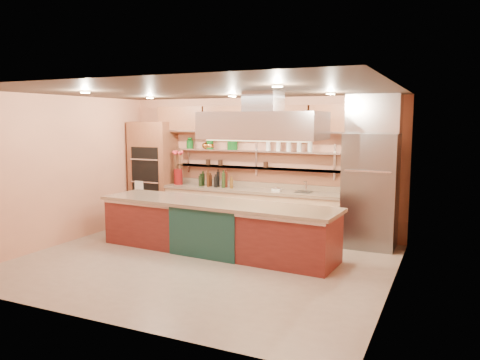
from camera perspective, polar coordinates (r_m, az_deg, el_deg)
The scene contains 21 objects.
floor at distance 7.88m, azimuth -4.73°, elevation -10.05°, with size 6.00×5.00×0.02m, color gray.
ceiling at distance 7.54m, azimuth -4.96°, elevation 10.79°, with size 6.00×5.00×0.02m, color black.
wall_back at distance 9.82m, azimuth 2.36°, elevation 1.84°, with size 6.00×0.04×2.80m, color tan.
wall_front at distance 5.57m, azimuth -17.61°, elevation -2.77°, with size 6.00×0.04×2.80m, color tan.
wall_left at distance 9.42m, azimuth -20.94°, elevation 1.12°, with size 0.04×5.00×2.80m, color tan.
wall_right at distance 6.65m, azimuth 18.29°, elevation -1.19°, with size 0.04×5.00×2.80m, color tan.
oven_stack at distance 10.75m, azimuth -10.49°, elevation 0.86°, with size 0.95×0.64×2.30m, color brown.
refrigerator at distance 8.89m, azimuth 15.60°, elevation -1.29°, with size 0.95×0.72×2.10m, color slate.
back_counter at distance 9.70m, azimuth 1.38°, elevation -3.81°, with size 3.84×0.64×0.93m, color tan.
wall_shelf_lower at distance 9.73m, azimuth 1.79°, elevation 1.49°, with size 3.60×0.26×0.03m, color silver.
wall_shelf_upper at distance 9.70m, azimuth 1.80°, elevation 3.55°, with size 3.60×0.26×0.03m, color silver.
upper_cabinets at distance 9.61m, azimuth 1.98°, elevation 7.39°, with size 4.60×0.36×0.55m, color brown.
range_hood at distance 7.76m, azimuth 2.84°, elevation 6.65°, with size 2.00×1.00×0.45m, color silver.
ceiling_downlights at distance 7.71m, azimuth -4.21°, elevation 10.50°, with size 4.00×2.80×0.02m, color #FFE5A5.
island at distance 8.36m, azimuth -3.00°, elevation -5.73°, with size 4.35×0.94×0.91m, color maroon.
flower_vase at distance 10.36m, azimuth -7.54°, elevation 0.41°, with size 0.19×0.19×0.34m, color #5E0E0E.
oil_bottle_cluster at distance 9.89m, azimuth -2.85°, elevation -0.06°, with size 0.86×0.24×0.28m, color black.
kitchen_scale at distance 9.36m, azimuth 4.48°, elevation -1.06°, with size 0.17×0.13×0.10m, color silver.
bar_faucet at distance 9.27m, azimuth 8.07°, elevation -0.81°, with size 0.03×0.03×0.22m, color silver.
copper_kettle at distance 10.19m, azimuth -4.16°, elevation 4.21°, with size 0.18×0.18×0.14m, color orange.
green_canister at distance 9.89m, azimuth -0.78°, elevation 4.29°, with size 0.16×0.16×0.20m, color #0E4515.
Camera 1 is at (3.71, -6.54, 2.35)m, focal length 35.00 mm.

